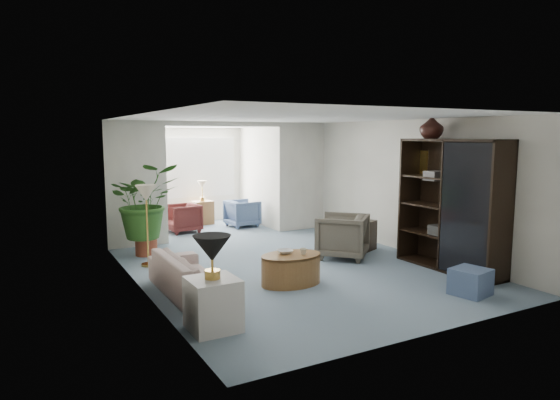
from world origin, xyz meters
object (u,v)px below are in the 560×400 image
wingback_chair (342,236)px  ottoman (470,282)px  side_table_dark (363,235)px  cabinet_urn (432,126)px  framed_picture (416,163)px  sunroom_chair_blue (242,213)px  entertainment_cabinet (451,205)px  sunroom_chair_maroon (183,218)px  floor_lamp (146,193)px  plant_pot (146,247)px  sunroom_table (203,213)px  table_lamp (212,248)px  end_table (213,304)px  sofa (192,275)px  coffee_table (291,269)px  coffee_cup (303,252)px  coffee_bowl (285,252)px

wingback_chair → ottoman: wingback_chair is taller
wingback_chair → side_table_dark: (0.70, 0.30, -0.11)m
side_table_dark → cabinet_urn: 2.48m
framed_picture → ottoman: 2.81m
ottoman → sunroom_chair_blue: bearing=95.9°
wingback_chair → ottoman: bearing=53.7°
entertainment_cabinet → sunroom_chair_maroon: 5.99m
floor_lamp → plant_pot: size_ratio=0.90×
cabinet_urn → sunroom_chair_maroon: bearing=121.8°
plant_pot → sunroom_table: (2.01, 2.53, 0.13)m
cabinet_urn → table_lamp: bearing=-166.7°
end_table → plant_pot: 3.94m
entertainment_cabinet → sofa: bearing=168.9°
floor_lamp → wingback_chair: size_ratio=0.41×
coffee_table → end_table: bearing=-146.7°
sofa → table_lamp: (-0.20, -1.35, 0.68)m
coffee_cup → coffee_table: bearing=146.3°
side_table_dark → sunroom_chair_blue: size_ratio=0.80×
entertainment_cabinet → sunroom_table: bearing=109.9°
side_table_dark → ottoman: side_table_dark is taller
plant_pot → coffee_table: bearing=-62.7°
table_lamp → sunroom_chair_blue: (2.96, 5.72, -0.63)m
end_table → sunroom_table: bearing=71.2°
coffee_table → coffee_cup: coffee_cup is taller
cabinet_urn → end_table: bearing=-166.7°
coffee_table → cabinet_urn: 3.44m
wingback_chair → plant_pot: bearing=-75.2°
sunroom_chair_maroon → sunroom_table: 1.06m
framed_picture → plant_pot: bearing=152.0°
side_table_dark → floor_lamp: bearing=168.3°
entertainment_cabinet → table_lamp: bearing=-173.1°
ottoman → sunroom_chair_maroon: sunroom_chair_maroon is taller
coffee_bowl → side_table_dark: size_ratio=0.41×
framed_picture → end_table: size_ratio=0.83×
plant_pot → side_table_dark: bearing=-22.9°
sunroom_chair_maroon → sunroom_table: bearing=130.8°
coffee_bowl → wingback_chair: wingback_chair is taller
sunroom_table → coffee_cup: bearing=-94.1°
table_lamp → plant_pot: 4.02m
end_table → coffee_table: (1.66, 1.09, -0.08)m
coffee_bowl → sunroom_chair_maroon: (-0.15, 4.53, -0.15)m
sofa → end_table: size_ratio=3.14×
sofa → coffee_table: (1.46, -0.26, -0.05)m
end_table → sunroom_table: 6.83m
sunroom_table → side_table_dark: bearing=-66.8°
cabinet_urn → entertainment_cabinet: bearing=-90.0°
end_table → plant_pot: bearing=87.2°
cabinet_urn → sunroom_table: size_ratio=0.70×
wingback_chair → entertainment_cabinet: entertainment_cabinet is taller
side_table_dark → sunroom_chair_blue: sunroom_chair_blue is taller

